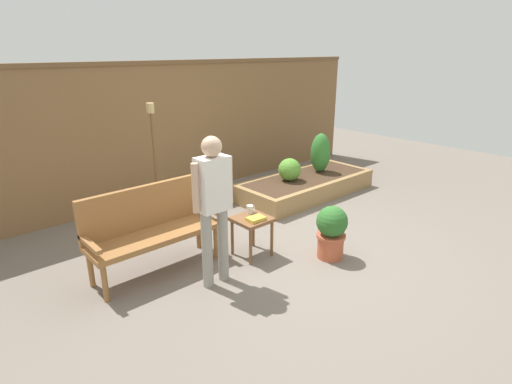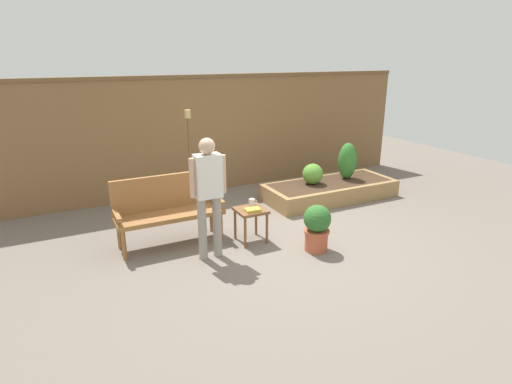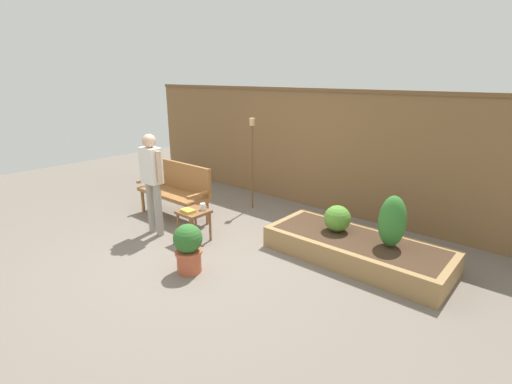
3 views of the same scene
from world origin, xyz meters
name	(u,v)px [view 2 (image 2 of 3)]	position (x,y,z in m)	size (l,w,h in m)	color
ground_plane	(280,238)	(0.00, 0.00, 0.00)	(14.00, 14.00, 0.00)	#70665B
fence_back	(212,133)	(0.00, 2.60, 1.09)	(8.40, 0.14, 2.16)	brown
garden_bench	(168,205)	(-1.43, 0.61, 0.54)	(1.44, 0.48, 0.94)	#936033
side_table	(251,215)	(-0.41, 0.10, 0.40)	(0.40, 0.40, 0.48)	brown
cup_on_table	(252,202)	(-0.33, 0.22, 0.53)	(0.12, 0.08, 0.10)	silver
book_on_table	(253,210)	(-0.43, 0.01, 0.50)	(0.20, 0.14, 0.04)	gold
potted_boxwood	(317,226)	(0.24, -0.54, 0.34)	(0.36, 0.36, 0.64)	#B75638
raised_planter_bed	(329,190)	(1.69, 1.13, 0.15)	(2.40, 1.00, 0.30)	#997547
shrub_near_bench	(313,174)	(1.34, 1.19, 0.48)	(0.37, 0.37, 0.37)	brown
shrub_far_corner	(347,161)	(2.10, 1.19, 0.64)	(0.33, 0.33, 0.67)	brown
tiki_torch	(189,142)	(-0.72, 1.76, 1.14)	(0.10, 0.10, 1.66)	brown
person_by_bench	(208,188)	(-1.09, -0.10, 0.93)	(0.47, 0.20, 1.56)	gray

